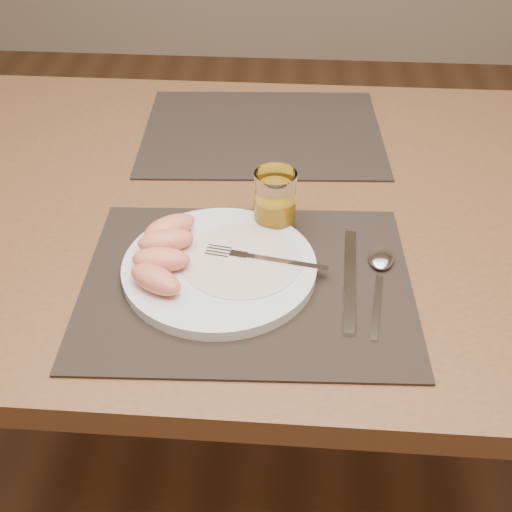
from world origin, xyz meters
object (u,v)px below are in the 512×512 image
object	(u,v)px
plate	(220,267)
knife	(350,287)
table	(256,236)
placemat_far	(262,132)
spoon	(381,264)
placemat_near	(247,282)
juice_glass	(275,204)
fork	(255,258)

from	to	relation	value
plate	knife	xyz separation A→B (m)	(0.18, -0.02, -0.01)
table	placemat_far	world-z (taller)	placemat_far
spoon	placemat_near	bearing A→B (deg)	-166.60
table	knife	size ratio (longest dim) A/B	6.35
juice_glass	plate	bearing A→B (deg)	-122.19
placemat_far	fork	distance (m)	0.41
fork	spoon	distance (m)	0.18
table	knife	world-z (taller)	knife
juice_glass	fork	bearing A→B (deg)	-102.51
table	placemat_near	xyz separation A→B (m)	(0.00, -0.22, 0.09)
placemat_far	knife	world-z (taller)	knife
fork	spoon	bearing A→B (deg)	4.37
placemat_far	plate	size ratio (longest dim) A/B	1.67
fork	placemat_near	bearing A→B (deg)	-106.41
placemat_near	plate	bearing A→B (deg)	156.30
spoon	juice_glass	world-z (taller)	juice_glass
spoon	juice_glass	size ratio (longest dim) A/B	2.03
placemat_near	fork	bearing A→B (deg)	73.59
knife	juice_glass	bearing A→B (deg)	128.68
juice_glass	table	bearing A→B (deg)	111.54
placemat_far	juice_glass	distance (m)	0.31
placemat_near	knife	distance (m)	0.14
knife	juice_glass	distance (m)	0.18
plate	juice_glass	xyz separation A→B (m)	(0.07, 0.11, 0.03)
plate	knife	world-z (taller)	plate
placemat_near	juice_glass	size ratio (longest dim) A/B	4.75
plate	fork	size ratio (longest dim) A/B	1.55
knife	fork	bearing A→B (deg)	164.76
knife	spoon	bearing A→B (deg)	47.39
table	placemat_near	bearing A→B (deg)	-88.95
fork	juice_glass	size ratio (longest dim) A/B	1.85
placemat_near	table	bearing A→B (deg)	91.05
table	placemat_near	size ratio (longest dim) A/B	3.11
table	fork	distance (m)	0.22
placemat_far	table	bearing A→B (deg)	-89.06
placemat_near	juice_glass	xyz separation A→B (m)	(0.03, 0.13, 0.04)
table	plate	bearing A→B (deg)	-100.07
knife	juice_glass	size ratio (longest dim) A/B	2.33
table	juice_glass	xyz separation A→B (m)	(0.04, -0.09, 0.13)
fork	knife	xyz separation A→B (m)	(0.13, -0.04, -0.02)
spoon	fork	bearing A→B (deg)	-175.63
fork	plate	bearing A→B (deg)	-165.07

